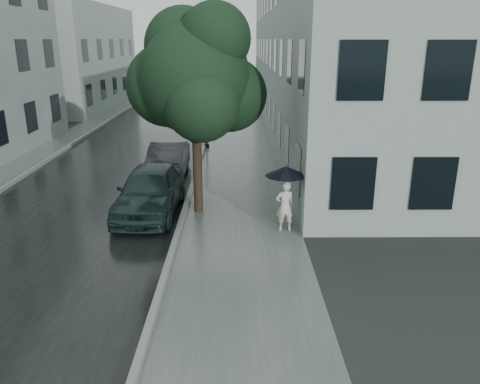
{
  "coord_description": "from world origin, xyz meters",
  "views": [
    {
      "loc": [
        0.14,
        -10.7,
        5.37
      ],
      "look_at": [
        0.21,
        1.68,
        1.3
      ],
      "focal_mm": 35.0,
      "sensor_mm": 36.0,
      "label": 1
    }
  ],
  "objects_px": {
    "pedestrian": "(285,206)",
    "car_far": "(168,160)",
    "street_tree": "(195,76)",
    "car_near": "(150,190)",
    "lamp_post": "(202,94)"
  },
  "relations": [
    {
      "from": "lamp_post",
      "to": "car_near",
      "type": "distance_m",
      "value": 9.81
    },
    {
      "from": "car_near",
      "to": "car_far",
      "type": "relative_size",
      "value": 1.1
    },
    {
      "from": "car_near",
      "to": "car_far",
      "type": "bearing_deg",
      "value": 92.56
    },
    {
      "from": "car_far",
      "to": "lamp_post",
      "type": "bearing_deg",
      "value": 78.59
    },
    {
      "from": "lamp_post",
      "to": "car_far",
      "type": "xyz_separation_m",
      "value": [
        -1.09,
        -5.36,
        -2.08
      ]
    },
    {
      "from": "pedestrian",
      "to": "street_tree",
      "type": "relative_size",
      "value": 0.23
    },
    {
      "from": "pedestrian",
      "to": "street_tree",
      "type": "distance_m",
      "value": 4.76
    },
    {
      "from": "pedestrian",
      "to": "lamp_post",
      "type": "height_order",
      "value": "lamp_post"
    },
    {
      "from": "pedestrian",
      "to": "car_far",
      "type": "distance_m",
      "value": 7.08
    },
    {
      "from": "pedestrian",
      "to": "car_near",
      "type": "relative_size",
      "value": 0.34
    },
    {
      "from": "car_near",
      "to": "lamp_post",
      "type": "bearing_deg",
      "value": 85.74
    },
    {
      "from": "street_tree",
      "to": "car_near",
      "type": "bearing_deg",
      "value": -169.51
    },
    {
      "from": "pedestrian",
      "to": "car_far",
      "type": "height_order",
      "value": "pedestrian"
    },
    {
      "from": "pedestrian",
      "to": "car_far",
      "type": "xyz_separation_m",
      "value": [
        -4.2,
        5.7,
        -0.08
      ]
    },
    {
      "from": "street_tree",
      "to": "car_far",
      "type": "relative_size",
      "value": 1.57
    }
  ]
}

